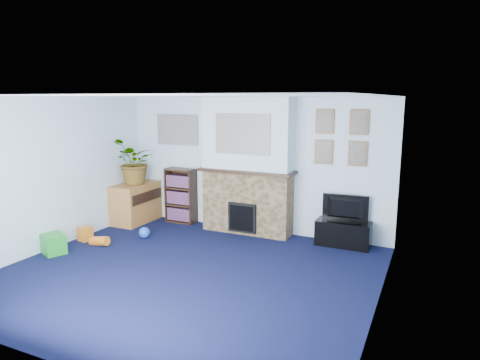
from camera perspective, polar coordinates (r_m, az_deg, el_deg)
The scene contains 26 objects.
floor at distance 6.07m, azimuth -7.07°, elevation -12.23°, with size 5.00×4.50×0.01m, color black.
ceiling at distance 5.59m, azimuth -7.65°, elevation 11.06°, with size 5.00×4.50×0.01m, color white.
wall_back at distance 7.68m, azimuth 1.59°, elevation 2.05°, with size 5.00×0.04×2.40m, color silver.
wall_front at distance 4.05m, azimuth -24.60°, elevation -6.93°, with size 5.00×0.04×2.40m, color silver.
wall_left at distance 7.33m, azimuth -24.14°, elevation 0.70°, with size 0.04×4.50×2.40m, color silver.
wall_right at distance 4.89m, azimuth 18.38°, elevation -3.55°, with size 0.04×4.50×2.40m, color silver.
chimney_breast at distance 7.49m, azimuth 0.98°, elevation 1.72°, with size 1.72×0.50×2.40m.
collage_main at distance 7.23m, azimuth 0.31°, elevation 6.15°, with size 1.00×0.03×0.68m, color gray.
collage_left at distance 8.33m, azimuth -8.34°, elevation 6.65°, with size 0.90×0.03×0.58m, color gray.
portrait_tl at distance 7.17m, azimuth 11.25°, elevation 7.66°, with size 0.30×0.03×0.40m, color brown.
portrait_tr at distance 7.06m, azimuth 15.62°, elevation 7.43°, with size 0.30×0.03×0.40m, color brown.
portrait_bl at distance 7.21m, azimuth 11.10°, elevation 3.70°, with size 0.30×0.03×0.40m, color brown.
portrait_br at distance 7.10m, azimuth 15.42°, elevation 3.40°, with size 0.30×0.03×0.40m, color brown.
tv_stand at distance 7.20m, azimuth 13.62°, elevation -6.82°, with size 0.87×0.37×0.41m, color black.
television at distance 7.11m, azimuth 13.79°, elevation -3.71°, with size 0.73×0.10×0.42m, color black.
bookshelf at distance 8.34m, azimuth -7.86°, elevation -2.22°, with size 0.58×0.28×1.05m.
sideboard at distance 8.56m, azimuth -13.73°, elevation -3.14°, with size 0.54×0.97×0.76m, color #A76E35.
potted_plant at distance 8.34m, azimuth -13.93°, elevation 2.34°, with size 0.78×0.67×0.86m, color #26661E.
mantel_clock at distance 7.50m, azimuth -0.06°, elevation 2.01°, with size 0.10×0.06×0.14m, color gold.
mantel_candle at distance 7.34m, azimuth 2.87°, elevation 1.87°, with size 0.05×0.05×0.17m, color #B2BFC6.
mantel_teddy at distance 7.66m, azimuth -2.57°, elevation 2.14°, with size 0.12×0.12×0.12m, color gray.
mantel_can at distance 7.19m, azimuth 6.16°, elevation 1.48°, with size 0.05×0.05×0.11m, color orange.
green_crate at distance 7.31m, azimuth -23.64°, elevation -7.88°, with size 0.37×0.30×0.30m, color #198C26.
toy_ball at distance 7.60m, azimuth -12.62°, elevation -6.90°, with size 0.19×0.19×0.19m, color blue.
toy_block at distance 7.75m, azimuth -19.93°, elevation -6.80°, with size 0.19×0.19×0.23m, color orange.
toy_tube at distance 7.44m, azimuth -18.23°, elevation -7.74°, with size 0.15×0.15×0.33m, color orange.
Camera 1 is at (2.99, -4.73, 2.36)m, focal length 32.00 mm.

